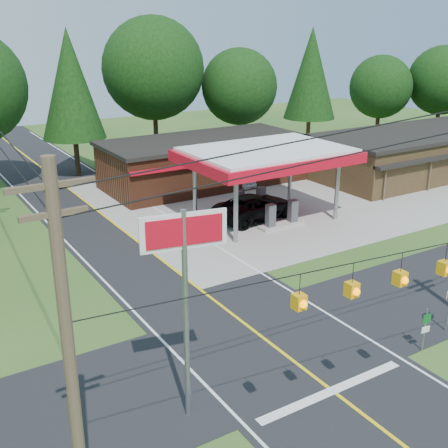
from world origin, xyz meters
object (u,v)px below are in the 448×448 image
suv_car (255,207)px  big_stop_sign (185,266)px  gas_canopy (267,157)px  sedan_car (238,178)px

suv_car → big_stop_sign: big_stop_sign is taller
gas_canopy → sedan_car: bearing=69.4°
gas_canopy → sedan_car: 9.29m
gas_canopy → sedan_car: gas_canopy is taller
sedan_car → big_stop_sign: size_ratio=0.50×
gas_canopy → sedan_car: size_ratio=2.91×
suv_car → sedan_car: 8.31m
gas_canopy → suv_car: (-0.50, 0.47, -3.42)m
gas_canopy → big_stop_sign: big_stop_sign is taller
big_stop_sign → suv_car: bearing=48.9°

